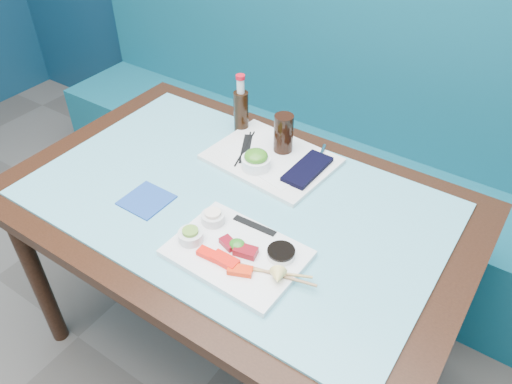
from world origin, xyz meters
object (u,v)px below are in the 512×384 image
Objects in this scene: seaweed_bowl at (256,163)px; cola_bottle_body at (241,112)px; booth_bench at (345,164)px; dining_table at (235,220)px; sashimi_plate at (237,253)px; blue_napkin at (147,200)px; serving_tray at (271,159)px; cola_glass at (283,133)px.

cola_bottle_body reaches higher than seaweed_bowl.
seaweed_bowl is 0.25m from cola_bottle_body.
booth_bench is 2.14× the size of dining_table.
dining_table is 0.26m from sashimi_plate.
serving_tray is at bearing 62.44° from blue_napkin.
serving_tray is 0.08m from seaweed_bowl.
serving_tray is (-0.16, 0.41, -0.00)m from sashimi_plate.
cola_bottle_body is (-0.20, 0.04, -0.01)m from cola_glass.
cola_glass is 0.49m from blue_napkin.
serving_tray is (-0.01, 0.22, 0.10)m from dining_table.
sashimi_plate reaches higher than serving_tray.
cola_bottle_body is at bearing 157.79° from serving_tray.
sashimi_plate is at bearing -55.75° from cola_bottle_body.
cola_glass is 0.89× the size of cola_bottle_body.
cola_bottle_body is at bearing 125.89° from sashimi_plate.
serving_tray is (-0.01, -0.62, 0.39)m from booth_bench.
blue_napkin is at bearing 176.78° from sashimi_plate.
blue_napkin is (-0.01, -0.48, -0.07)m from cola_bottle_body.
seaweed_bowl is 0.14m from cola_glass.
seaweed_bowl reaches higher than serving_tray.
sashimi_plate is at bearing -4.86° from blue_napkin.
blue_napkin is at bearing -112.27° from serving_tray.
booth_bench is 7.65× the size of serving_tray.
booth_bench is 32.13× the size of seaweed_bowl.
blue_napkin is at bearing -115.59° from cola_glass.
booth_bench is at bearing 88.23° from seaweed_bowl.
booth_bench reaches higher than cola_glass.
serving_tray is at bearing 82.41° from seaweed_bowl.
booth_bench reaches higher than sashimi_plate.
serving_tray is at bearing -91.05° from booth_bench.
cola_glass reaches higher than sashimi_plate.
cola_bottle_body is (-0.19, 0.10, 0.07)m from serving_tray.
booth_bench is 0.81m from seaweed_bowl.
sashimi_plate is 0.35m from blue_napkin.
seaweed_bowl is (-0.02, 0.15, 0.12)m from dining_table.
cola_bottle_body is at bearing 167.53° from cola_glass.
booth_bench is at bearing 68.61° from cola_bottle_body.
booth_bench is 1.09m from blue_napkin.
dining_table is at bearing -90.00° from booth_bench.
sashimi_plate is at bearing -72.61° from cola_glass.
cola_bottle_body reaches higher than serving_tray.
sashimi_plate reaches higher than dining_table.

